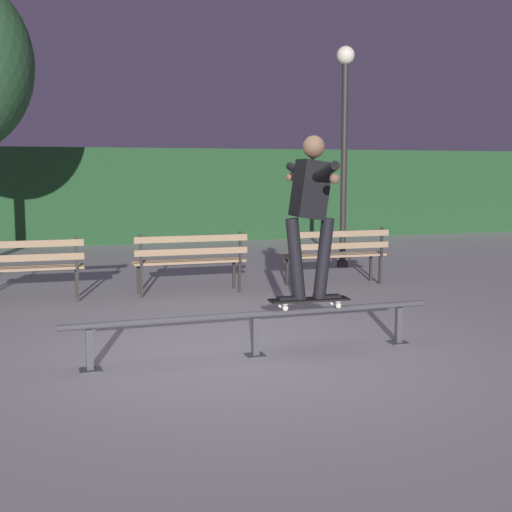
# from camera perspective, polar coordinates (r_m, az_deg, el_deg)

# --- Properties ---
(ground_plane) EXTENTS (90.00, 90.00, 0.00)m
(ground_plane) POSITION_cam_1_polar(r_m,az_deg,el_deg) (6.80, -0.46, -7.86)
(ground_plane) COLOR #ADAAA8
(hedge_backdrop) EXTENTS (24.00, 1.20, 2.26)m
(hedge_backdrop) POSITION_cam_1_polar(r_m,az_deg,el_deg) (17.16, -11.75, 4.87)
(hedge_backdrop) COLOR #234C28
(hedge_backdrop) RESTS_ON ground
(grind_rail) EXTENTS (3.61, 0.18, 0.43)m
(grind_rail) POSITION_cam_1_polar(r_m,az_deg,el_deg) (6.58, -0.05, -5.44)
(grind_rail) COLOR #47474C
(grind_rail) RESTS_ON ground
(skateboard) EXTENTS (0.79, 0.26, 0.09)m
(skateboard) POSITION_cam_1_polar(r_m,az_deg,el_deg) (6.73, 4.39, -3.64)
(skateboard) COLOR black
(skateboard) RESTS_ON grind_rail
(skateboarder) EXTENTS (0.63, 1.41, 1.56)m
(skateboarder) POSITION_cam_1_polar(r_m,az_deg,el_deg) (6.62, 4.49, 4.35)
(skateboarder) COLOR black
(skateboarder) RESTS_ON skateboard
(park_bench_leftmost) EXTENTS (1.61, 0.45, 0.88)m
(park_bench_leftmost) POSITION_cam_1_polar(r_m,az_deg,el_deg) (9.61, -18.69, -0.56)
(park_bench_leftmost) COLOR #282623
(park_bench_leftmost) RESTS_ON ground
(park_bench_left_center) EXTENTS (1.61, 0.45, 0.88)m
(park_bench_left_center) POSITION_cam_1_polar(r_m,az_deg,el_deg) (9.86, -5.42, -0.03)
(park_bench_left_center) COLOR #282623
(park_bench_left_center) RESTS_ON ground
(park_bench_right_center) EXTENTS (1.61, 0.45, 0.88)m
(park_bench_right_center) POSITION_cam_1_polar(r_m,az_deg,el_deg) (10.60, 6.58, 0.45)
(park_bench_right_center) COLOR #282623
(park_bench_right_center) RESTS_ON ground
(lamp_post_right) EXTENTS (0.32, 0.32, 3.90)m
(lamp_post_right) POSITION_cam_1_polar(r_m,az_deg,el_deg) (12.60, 7.26, 10.34)
(lamp_post_right) COLOR #282623
(lamp_post_right) RESTS_ON ground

